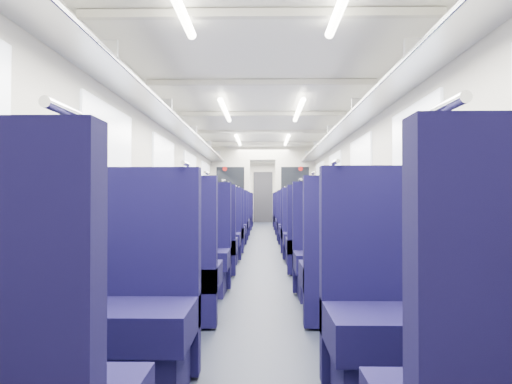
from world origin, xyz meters
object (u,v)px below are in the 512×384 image
object	(u,v)px
seat_9	(328,246)
seat_18	(229,222)
seat_21	(291,218)
seat_23	(289,217)
seat_20	(235,218)
seat_2	(94,318)
seat_5	(370,277)
seat_3	(433,324)
seat_14	(221,228)
seat_12	(215,233)
bulkhead	(263,188)
seat_15	(304,228)
seat_10	(206,239)
seat_13	(310,233)
seat_19	(296,222)
seat_22	(237,217)
seat_7	(347,261)
seat_11	(317,238)
seat_8	(195,246)
seat_17	(300,225)
seat_6	(179,258)
end_door	(263,197)
seat_16	(226,225)
seat_4	(151,277)

from	to	relation	value
seat_9	seat_18	size ratio (longest dim) A/B	1.00
seat_21	seat_23	size ratio (longest dim) A/B	1.00
seat_9	seat_20	xyz separation A→B (m)	(-1.66, 7.78, 0.00)
seat_2	seat_5	distance (m)	2.04
seat_3	seat_14	size ratio (longest dim) A/B	1.00
seat_3	seat_21	size ratio (longest dim) A/B	1.00
seat_12	bulkhead	bearing A→B (deg)	79.46
seat_15	seat_23	world-z (taller)	same
seat_2	seat_10	xyz separation A→B (m)	(0.00, 4.51, 0.00)
seat_13	seat_14	xyz separation A→B (m)	(-1.66, 1.12, 0.00)
seat_13	seat_19	xyz separation A→B (m)	(0.00, 3.58, 0.00)
seat_12	seat_22	bearing A→B (deg)	90.00
seat_7	seat_11	xyz separation A→B (m)	(0.00, 2.44, 0.00)
seat_2	seat_8	distance (m)	3.41
seat_22	seat_17	bearing A→B (deg)	-69.62
seat_2	seat_13	bearing A→B (deg)	73.68
seat_12	seat_15	xyz separation A→B (m)	(1.66, 1.14, 0.00)
seat_6	seat_9	size ratio (longest dim) A/B	1.00
end_door	seat_8	bearing A→B (deg)	-93.77
seat_14	seat_17	distance (m)	2.00
seat_9	seat_16	bearing A→B (deg)	110.10
end_door	seat_13	xyz separation A→B (m)	(0.83, -10.32, -0.65)
seat_8	seat_16	xyz separation A→B (m)	(0.00, 4.61, 0.00)
seat_6	seat_23	xyz separation A→B (m)	(1.66, 10.09, 0.00)
bulkhead	seat_8	bearing A→B (deg)	-97.03
seat_17	seat_16	bearing A→B (deg)	176.14
seat_3	seat_8	distance (m)	3.88
seat_4	seat_10	world-z (taller)	same
seat_18	seat_21	distance (m)	2.76
seat_3	seat_21	world-z (taller)	same
seat_7	seat_23	distance (m)	10.27
seat_3	seat_10	bearing A→B (deg)	109.83
seat_16	seat_20	xyz separation A→B (m)	(0.00, 3.25, 0.00)
seat_10	seat_23	world-z (taller)	same
seat_11	seat_13	size ratio (longest dim) A/B	1.00
end_door	seat_3	xyz separation A→B (m)	(0.83, -16.09, -0.65)
seat_8	seat_15	size ratio (longest dim) A/B	1.00
seat_12	seat_13	distance (m)	1.66
seat_8	seat_16	bearing A→B (deg)	90.00
seat_8	seat_19	xyz separation A→B (m)	(1.66, 5.83, 0.00)
end_door	seat_16	xyz separation A→B (m)	(-0.83, -7.97, -0.65)
seat_2	seat_10	distance (m)	4.51
seat_11	seat_19	size ratio (longest dim) A/B	1.00
seat_3	seat_5	xyz separation A→B (m)	(0.00, 1.29, 0.00)
seat_16	seat_22	world-z (taller)	same
seat_22	seat_21	bearing A→B (deg)	-34.12
bulkhead	seat_23	world-z (taller)	bulkhead
seat_12	seat_6	bearing A→B (deg)	-90.00
seat_11	seat_19	distance (m)	4.67
seat_4	seat_23	distance (m)	11.34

